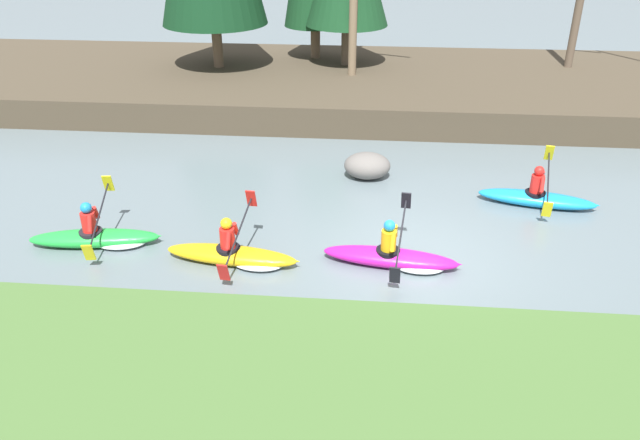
{
  "coord_description": "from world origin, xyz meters",
  "views": [
    {
      "loc": [
        -0.87,
        -10.99,
        6.66
      ],
      "look_at": [
        -1.89,
        0.46,
        0.55
      ],
      "focal_mm": 35.0,
      "sensor_mm": 36.0,
      "label": 1
    }
  ],
  "objects": [
    {
      "name": "kayaker_middle",
      "position": [
        -0.3,
        -0.31,
        0.2
      ],
      "size": [
        2.8,
        2.07,
        1.2
      ],
      "rotation": [
        0.0,
        0.0,
        -0.12
      ],
      "color": "#C61999",
      "rests_on": "ground"
    },
    {
      "name": "riverbank_far",
      "position": [
        0.0,
        10.96,
        0.47
      ],
      "size": [
        44.0,
        8.49,
        0.93
      ],
      "color": "#473D2D",
      "rests_on": "ground"
    },
    {
      "name": "boulder_midstream",
      "position": [
        -0.97,
        3.96,
        0.34
      ],
      "size": [
        1.2,
        0.94,
        0.68
      ],
      "color": "slate",
      "rests_on": "ground"
    },
    {
      "name": "kayaker_lead",
      "position": [
        3.09,
        2.68,
        0.22
      ],
      "size": [
        2.79,
        2.06,
        1.2
      ],
      "rotation": [
        0.0,
        0.0,
        -0.19
      ],
      "color": "#1993D6",
      "rests_on": "ground"
    },
    {
      "name": "kayaker_trailing",
      "position": [
        -3.48,
        -0.5,
        0.2
      ],
      "size": [
        2.79,
        2.07,
        1.2
      ],
      "rotation": [
        0.0,
        0.0,
        -0.1
      ],
      "color": "yellow",
      "rests_on": "ground"
    },
    {
      "name": "ground_plane",
      "position": [
        0.0,
        0.0,
        0.0
      ],
      "size": [
        90.0,
        90.0,
        0.0
      ],
      "primitive_type": "plane",
      "color": "slate"
    },
    {
      "name": "kayaker_far_back",
      "position": [
        -6.5,
        -0.05,
        0.2
      ],
      "size": [
        2.8,
        2.07,
        1.2
      ],
      "rotation": [
        0.0,
        0.0,
        0.14
      ],
      "color": "green",
      "rests_on": "ground"
    }
  ]
}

